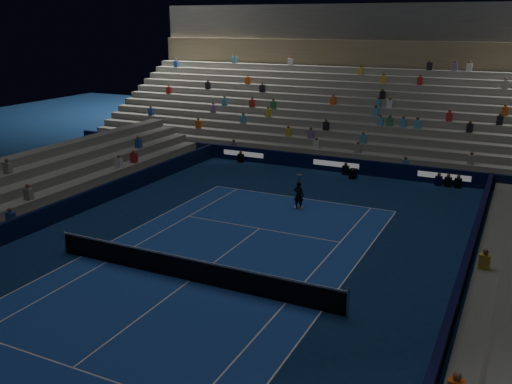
{
  "coord_description": "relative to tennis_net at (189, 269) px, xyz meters",
  "views": [
    {
      "loc": [
        11.04,
        -16.83,
        9.78
      ],
      "look_at": [
        0.0,
        6.0,
        2.0
      ],
      "focal_mm": 39.23,
      "sensor_mm": 36.0,
      "label": 1
    }
  ],
  "objects": [
    {
      "name": "sponsor_barrier_far",
      "position": [
        0.0,
        18.5,
        -0.0
      ],
      "size": [
        44.0,
        0.25,
        1.0
      ],
      "primitive_type": "cube",
      "color": "black",
      "rests_on": "ground"
    },
    {
      "name": "tennis_net",
      "position": [
        0.0,
        0.0,
        0.0
      ],
      "size": [
        12.9,
        0.1,
        1.1
      ],
      "color": "#B2B2B7",
      "rests_on": "ground"
    },
    {
      "name": "ground",
      "position": [
        0.0,
        0.0,
        -0.5
      ],
      "size": [
        90.0,
        90.0,
        0.0
      ],
      "primitive_type": "plane",
      "color": "#0C234A",
      "rests_on": "ground"
    },
    {
      "name": "broadcast_camera",
      "position": [
        1.5,
        17.39,
        -0.19
      ],
      "size": [
        0.48,
        0.92,
        0.6
      ],
      "color": "black",
      "rests_on": "ground"
    },
    {
      "name": "tennis_player",
      "position": [
        0.59,
        10.09,
        0.27
      ],
      "size": [
        0.57,
        0.38,
        1.55
      ],
      "primitive_type": "imported",
      "rotation": [
        0.0,
        0.0,
        3.12
      ],
      "color": "black",
      "rests_on": "ground"
    },
    {
      "name": "court_surface",
      "position": [
        0.0,
        0.0,
        -0.5
      ],
      "size": [
        10.97,
        23.77,
        0.01
      ],
      "primitive_type": "cube",
      "color": "#1C429A",
      "rests_on": "ground"
    },
    {
      "name": "grandstand_main",
      "position": [
        0.0,
        27.9,
        2.87
      ],
      "size": [
        44.0,
        15.2,
        11.2
      ],
      "color": "slate",
      "rests_on": "ground"
    },
    {
      "name": "sponsor_barrier_west",
      "position": [
        -9.7,
        0.0,
        -0.0
      ],
      "size": [
        0.25,
        37.0,
        1.0
      ],
      "primitive_type": "cube",
      "color": "black",
      "rests_on": "ground"
    },
    {
      "name": "sponsor_barrier_east",
      "position": [
        9.7,
        0.0,
        -0.0
      ],
      "size": [
        0.25,
        37.0,
        1.0
      ],
      "primitive_type": "cube",
      "color": "black",
      "rests_on": "ground"
    }
  ]
}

